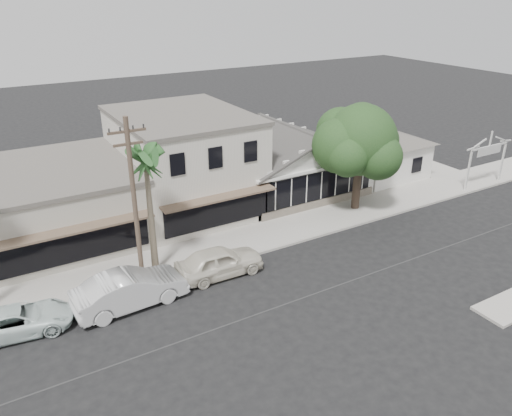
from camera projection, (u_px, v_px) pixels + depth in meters
ground at (341, 284)px, 26.25m from camera, size 140.00×140.00×0.00m
sidewalk_north at (152, 266)px, 27.82m from camera, size 90.00×3.50×0.15m
corner_shop at (289, 158)px, 37.31m from camera, size 10.40×8.60×5.10m
side_cottage at (378, 158)px, 40.81m from camera, size 6.00×6.00×3.00m
arch_sign at (489, 148)px, 37.66m from camera, size 4.12×0.12×3.95m
row_building_near at (184, 163)px, 34.16m from camera, size 8.00×10.00×6.50m
row_building_midnear at (48, 206)px, 30.45m from camera, size 10.00×10.00×4.20m
utility_pole at (134, 202)px, 24.22m from camera, size 1.80×0.24×9.00m
car_0 at (219, 262)px, 26.79m from camera, size 4.88×2.07×1.65m
car_1 at (130, 290)px, 24.18m from camera, size 5.59×2.23×1.81m
car_2 at (18, 320)px, 22.37m from camera, size 4.92×2.74×1.30m
shade_tree at (358, 141)px, 33.22m from camera, size 6.72×6.08×7.46m
palm_east at (145, 159)px, 24.61m from camera, size 3.65×3.65×7.75m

